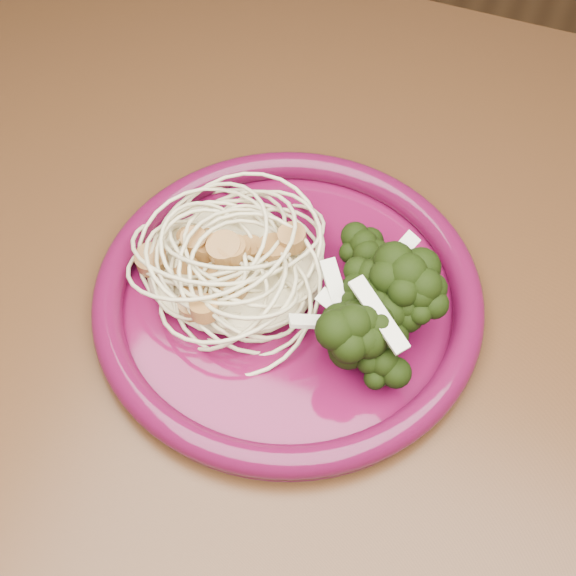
{
  "coord_description": "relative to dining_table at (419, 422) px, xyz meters",
  "views": [
    {
      "loc": [
        0.01,
        -0.31,
        1.23
      ],
      "look_at": [
        -0.11,
        0.0,
        0.77
      ],
      "focal_mm": 50.0,
      "sensor_mm": 36.0,
      "label": 1
    }
  ],
  "objects": [
    {
      "name": "dining_table",
      "position": [
        0.0,
        0.0,
        0.0
      ],
      "size": [
        1.2,
        0.8,
        0.75
      ],
      "color": "#472814",
      "rests_on": "ground"
    },
    {
      "name": "dinner_plate",
      "position": [
        -0.11,
        0.0,
        0.11
      ],
      "size": [
        0.31,
        0.31,
        0.02
      ],
      "rotation": [
        0.0,
        0.0,
        -0.14
      ],
      "color": "#520929",
      "rests_on": "dining_table"
    },
    {
      "name": "spaghetti_pile",
      "position": [
        -0.16,
        0.01,
        0.12
      ],
      "size": [
        0.15,
        0.13,
        0.03
      ],
      "primitive_type": "ellipsoid",
      "rotation": [
        0.0,
        0.0,
        -0.14
      ],
      "color": "beige",
      "rests_on": "dinner_plate"
    },
    {
      "name": "scallop_cluster",
      "position": [
        -0.16,
        0.01,
        0.15
      ],
      "size": [
        0.14,
        0.14,
        0.04
      ],
      "primitive_type": null,
      "rotation": [
        0.0,
        0.0,
        -0.14
      ],
      "color": "#A37238",
      "rests_on": "spaghetti_pile"
    },
    {
      "name": "broccoli_pile",
      "position": [
        -0.06,
        -0.0,
        0.13
      ],
      "size": [
        0.11,
        0.16,
        0.05
      ],
      "primitive_type": "ellipsoid",
      "rotation": [
        0.0,
        0.0,
        -0.14
      ],
      "color": "black",
      "rests_on": "dinner_plate"
    },
    {
      "name": "onion_garnish",
      "position": [
        -0.06,
        -0.0,
        0.16
      ],
      "size": [
        0.08,
        0.11,
        0.06
      ],
      "primitive_type": null,
      "rotation": [
        0.0,
        0.0,
        -0.14
      ],
      "color": "beige",
      "rests_on": "broccoli_pile"
    }
  ]
}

